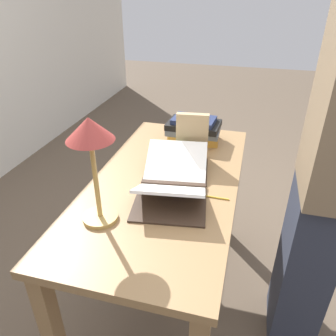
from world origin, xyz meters
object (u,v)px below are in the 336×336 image
object	(u,v)px
reading_lamp	(91,142)
coffee_mug	(178,155)
book_stack_tall	(194,130)
pencil	(212,197)
person_reader	(326,183)
open_book	(173,180)
book_standing_upright	(192,137)

from	to	relation	value
reading_lamp	coffee_mug	size ratio (longest dim) A/B	3.53
book_stack_tall	pencil	xyz separation A→B (m)	(-0.54, -0.19, -0.06)
reading_lamp	coffee_mug	bearing A→B (deg)	-19.36
reading_lamp	pencil	xyz separation A→B (m)	(0.25, -0.39, -0.32)
reading_lamp	person_reader	distance (m)	0.91
open_book	person_reader	distance (m)	0.61
person_reader	book_stack_tall	bearing A→B (deg)	-127.32
reading_lamp	coffee_mug	world-z (taller)	reading_lamp
open_book	person_reader	size ratio (longest dim) A/B	0.33
book_stack_tall	open_book	bearing A→B (deg)	-178.91
book_stack_tall	pencil	world-z (taller)	book_stack_tall
open_book	pencil	xyz separation A→B (m)	(-0.04, -0.18, -0.03)
book_stack_tall	person_reader	bearing A→B (deg)	-127.32
open_book	book_stack_tall	world-z (taller)	book_stack_tall
pencil	person_reader	bearing A→B (deg)	-81.29
coffee_mug	pencil	xyz separation A→B (m)	(-0.26, -0.21, -0.04)
open_book	book_standing_upright	bearing A→B (deg)	-12.42
book_stack_tall	person_reader	distance (m)	0.78
open_book	reading_lamp	bearing A→B (deg)	135.85
open_book	book_stack_tall	size ratio (longest dim) A/B	1.95
coffee_mug	person_reader	size ratio (longest dim) A/B	0.07
reading_lamp	pencil	world-z (taller)	reading_lamp
person_reader	reading_lamp	bearing A→B (deg)	-68.95
reading_lamp	pencil	bearing A→B (deg)	-57.37
book_standing_upright	pencil	xyz separation A→B (m)	(-0.33, -0.16, -0.11)
book_standing_upright	reading_lamp	size ratio (longest dim) A/B	0.58
reading_lamp	open_book	bearing A→B (deg)	-36.07
coffee_mug	book_stack_tall	bearing A→B (deg)	-4.74
book_stack_tall	coffee_mug	distance (m)	0.28
book_stack_tall	book_standing_upright	size ratio (longest dim) A/B	1.24
reading_lamp	person_reader	size ratio (longest dim) A/B	0.23
book_standing_upright	pencil	size ratio (longest dim) A/B	1.67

